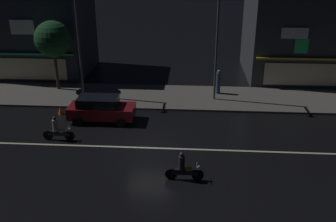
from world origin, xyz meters
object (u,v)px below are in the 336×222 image
Objects in this scene: motorcycle_lead at (183,169)px; motorcycle_following at (57,130)px; streetlamp_mid at (217,40)px; parked_car_near_kerb at (101,109)px; streetlamp_west at (78,39)px; pedestrian_on_sidewalk at (218,83)px; traffic_cone at (61,110)px.

motorcycle_lead and motorcycle_following have the same top height.
parked_car_near_kerb is at bearing -152.44° from streetlamp_mid.
streetlamp_west is 1.77× the size of parked_car_near_kerb.
parked_car_near_kerb is (2.36, -4.00, -3.72)m from streetlamp_west.
motorcycle_lead is (7.99, -10.69, -3.96)m from streetlamp_west.
pedestrian_on_sidewalk is 3.42× the size of traffic_cone.
streetlamp_mid is 11.55m from motorcycle_lead.
motorcycle_lead is (5.63, -6.69, -0.24)m from parked_car_near_kerb.
pedestrian_on_sidewalk is 0.44× the size of parked_car_near_kerb.
pedestrian_on_sidewalk is 9.64m from parked_car_near_kerb.
streetlamp_west is 4.00× the size of motorcycle_lead.
traffic_cone is at bearing -164.00° from streetlamp_mid.
streetlamp_west is 13.82× the size of traffic_cone.
streetlamp_west is at bearing 179.80° from streetlamp_mid.
motorcycle_following is at bearing -30.80° from pedestrian_on_sidewalk.
motorcycle_lead is (-2.32, -12.13, -0.38)m from pedestrian_on_sidewalk.
traffic_cone is (-8.70, 7.60, -0.36)m from motorcycle_lead.
motorcycle_lead is at bearing -49.90° from parked_car_near_kerb.
pedestrian_on_sidewalk reaches higher than motorcycle_lead.
traffic_cone is (-11.02, -4.54, -0.74)m from pedestrian_on_sidewalk.
streetlamp_west reaches higher than pedestrian_on_sidewalk.
parked_car_near_kerb is 3.26m from traffic_cone.
streetlamp_west is 4.04× the size of pedestrian_on_sidewalk.
motorcycle_lead is at bearing 8.10° from pedestrian_on_sidewalk.
streetlamp_mid is at bearing 27.56° from parked_car_near_kerb.
streetlamp_mid is 9.37m from parked_car_near_kerb.
motorcycle_lead is 8.45m from motorcycle_following.
parked_car_near_kerb is at bearing -49.89° from motorcycle_lead.
parked_car_near_kerb reaches higher than motorcycle_lead.
motorcycle_lead is at bearing -100.48° from streetlamp_mid.
pedestrian_on_sidewalk is at bearing 22.38° from traffic_cone.
streetlamp_mid reaches higher than parked_car_near_kerb.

